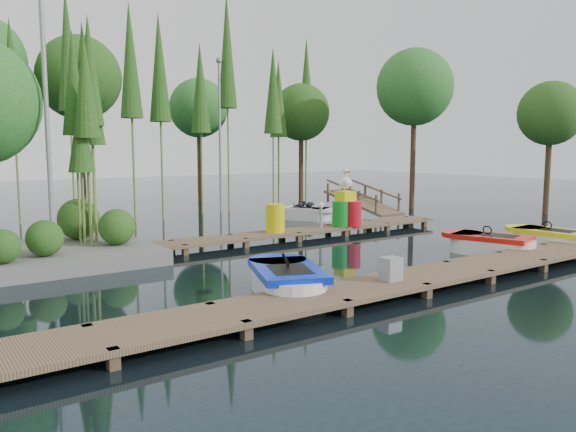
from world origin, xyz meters
TOP-DOWN VIEW (x-y plane):
  - ground_plane at (0.00, 0.00)m, footprint 90.00×90.00m
  - near_dock at (0.00, -4.50)m, footprint 18.00×1.50m
  - far_dock at (1.00, 2.50)m, footprint 15.00×1.20m
  - island at (-6.30, 3.29)m, footprint 6.20×4.20m
  - tree_screen at (-2.04, 10.60)m, footprint 34.42×18.53m
  - lamp_island at (-5.50, 2.50)m, footprint 0.30×0.30m
  - lamp_rear at (4.00, 11.00)m, footprint 0.30×0.30m
  - ramp at (9.00, 6.50)m, footprint 1.50×3.94m
  - boat_blue at (-2.20, -3.27)m, footprint 2.26×3.13m
  - boat_red at (5.24, -2.93)m, footprint 1.93×2.92m
  - boat_yellow_near at (7.65, -3.37)m, footprint 1.41×2.77m
  - boat_white_far at (5.67, 6.37)m, footprint 2.24×2.70m
  - utility_cabinet at (-0.41, -4.50)m, footprint 0.40×0.34m
  - yellow_barrel at (1.40, 2.50)m, footprint 0.62×0.62m
  - drum_cluster at (4.37, 2.35)m, footprint 1.19×1.09m
  - seagull_post at (3.32, 2.50)m, footprint 0.56×0.30m

SIDE VIEW (x-z plane):
  - ground_plane at x=0.00m, z-range 0.00..0.00m
  - far_dock at x=1.00m, z-range -0.02..0.48m
  - near_dock at x=0.00m, z-range -0.02..0.48m
  - boat_yellow_near at x=7.65m, z-range -0.19..0.71m
  - boat_red at x=5.24m, z-range -0.19..0.71m
  - boat_white_far at x=5.67m, z-range -0.32..0.85m
  - boat_blue at x=-2.20m, z-range -0.20..0.76m
  - utility_cabinet at x=-0.41m, z-range 0.30..0.79m
  - ramp at x=9.00m, z-range -0.16..1.33m
  - yellow_barrel at x=1.40m, z-range 0.30..1.24m
  - drum_cluster at x=4.37m, z-range -0.12..1.92m
  - seagull_post at x=3.32m, z-range 0.46..1.35m
  - island at x=-6.30m, z-range -0.19..6.56m
  - lamp_island at x=-5.50m, z-range 0.64..7.89m
  - lamp_rear at x=4.00m, z-range 0.64..7.89m
  - tree_screen at x=-2.04m, z-range 0.96..11.27m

